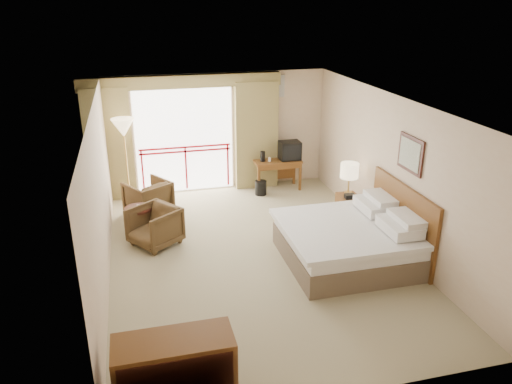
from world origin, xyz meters
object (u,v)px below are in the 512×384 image
object	(u,v)px
armchair_far	(150,214)
floor_lamp	(123,131)
table_lamp	(349,171)
wastebasket	(261,188)
side_table	(139,217)
nightstand	(348,208)
armchair_near	(156,244)
bed	(349,241)
tv	(290,151)
dresser	(175,373)
desk	(276,166)

from	to	relation	value
armchair_far	floor_lamp	world-z (taller)	floor_lamp
table_lamp	wastebasket	world-z (taller)	table_lamp
side_table	floor_lamp	size ratio (longest dim) A/B	0.30
nightstand	armchair_near	world-z (taller)	nightstand
bed	side_table	size ratio (longest dim) A/B	3.75
table_lamp	tv	world-z (taller)	table_lamp
armchair_far	dresser	distance (m)	5.44
nightstand	table_lamp	world-z (taller)	table_lamp
bed	floor_lamp	bearing A→B (deg)	135.25
side_table	bed	bearing A→B (deg)	-28.62
wastebasket	dresser	world-z (taller)	dresser
nightstand	floor_lamp	bearing A→B (deg)	154.08
side_table	floor_lamp	bearing A→B (deg)	95.37
bed	table_lamp	xyz separation A→B (m)	(0.66, 1.58, 0.67)
bed	armchair_far	size ratio (longest dim) A/B	2.63
floor_lamp	armchair_near	bearing A→B (deg)	-78.88
side_table	desk	bearing A→B (deg)	29.06
table_lamp	armchair_far	bearing A→B (deg)	161.84
bed	floor_lamp	xyz separation A→B (m)	(-3.61, 3.58, 1.26)
table_lamp	dresser	distance (m)	5.70
tv	dresser	world-z (taller)	tv
armchair_far	armchair_near	xyz separation A→B (m)	(0.05, -1.43, 0.00)
nightstand	armchair_far	distance (m)	4.13
bed	desk	size ratio (longest dim) A/B	1.95
table_lamp	tv	distance (m)	2.13
nightstand	armchair_near	bearing A→B (deg)	-178.80
bed	dresser	distance (m)	4.10
wastebasket	armchair_far	size ratio (longest dim) A/B	0.41
side_table	dresser	xyz separation A→B (m)	(0.25, -4.44, 0.04)
desk	armchair_near	world-z (taller)	desk
bed	nightstand	bearing A→B (deg)	66.71
wastebasket	floor_lamp	distance (m)	3.28
wastebasket	nightstand	bearing A→B (deg)	-53.71
desk	armchair_near	distance (m)	3.77
desk	wastebasket	bearing A→B (deg)	-141.87
table_lamp	floor_lamp	bearing A→B (deg)	154.96
wastebasket	armchair_near	bearing A→B (deg)	-142.39
tv	wastebasket	bearing A→B (deg)	-143.43
nightstand	wastebasket	xyz separation A→B (m)	(-1.34, 1.83, -0.11)
bed	nightstand	size ratio (longest dim) A/B	3.83
armchair_far	side_table	distance (m)	1.08
bed	wastebasket	bearing A→B (deg)	101.48
bed	table_lamp	bearing A→B (deg)	67.37
side_table	dresser	distance (m)	4.45
armchair_far	armchair_near	bearing A→B (deg)	60.21
tv	bed	bearing A→B (deg)	-73.68
desk	armchair_far	world-z (taller)	desk
nightstand	armchair_far	size ratio (longest dim) A/B	0.69
desk	table_lamp	bearing A→B (deg)	-63.47
nightstand	dresser	size ratio (longest dim) A/B	0.43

